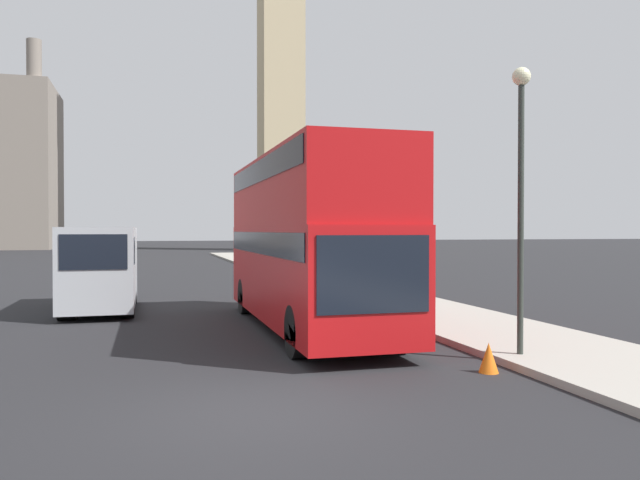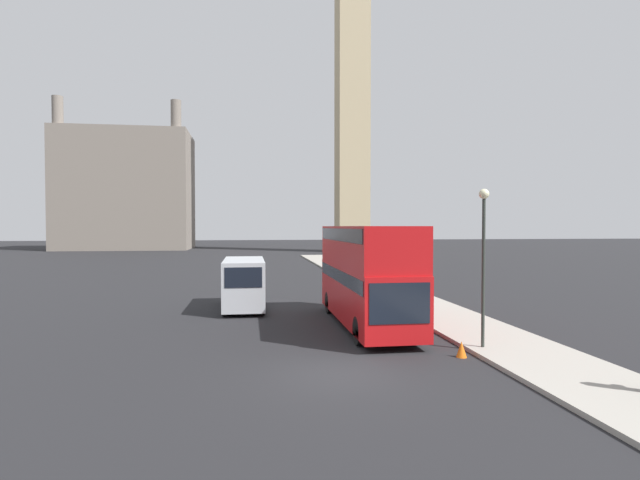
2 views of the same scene
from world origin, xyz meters
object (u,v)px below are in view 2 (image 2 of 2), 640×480
white_van (244,283)px  street_lamp (484,243)px  clock_tower (352,61)px  red_double_decker_bus (366,271)px

white_van → street_lamp: street_lamp is taller
clock_tower → white_van: bearing=-107.2°
red_double_decker_bus → street_lamp: size_ratio=1.78×
street_lamp → clock_tower: bearing=82.0°
white_van → street_lamp: 13.59m
red_double_decker_bus → street_lamp: street_lamp is taller
white_van → street_lamp: size_ratio=1.00×
street_lamp → white_van: bearing=129.7°
clock_tower → street_lamp: size_ratio=11.59×
clock_tower → street_lamp: bearing=-98.0°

